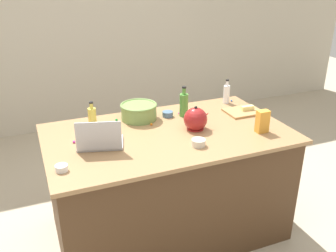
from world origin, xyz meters
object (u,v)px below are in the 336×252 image
object	(u,v)px
bottle_oil	(92,117)
ramekin_wide	(62,168)
cutting_board	(243,112)
ramekin_small	(199,143)
kettle	(196,119)
laptop	(100,141)
bottle_vinegar	(227,94)
bottle_olive	(184,104)
butter_stick_left	(247,108)
candy_bag	(262,121)
ramekin_medium	(168,114)
mixing_bowl_large	(139,111)

from	to	relation	value
bottle_oil	ramekin_wide	bearing A→B (deg)	-117.55
cutting_board	ramekin_small	world-z (taller)	ramekin_small
kettle	ramekin_small	bearing A→B (deg)	-111.58
laptop	bottle_vinegar	distance (m)	1.33
bottle_olive	butter_stick_left	xyz separation A→B (m)	(0.54, -0.12, -0.07)
laptop	candy_bag	bearing A→B (deg)	-10.11
bottle_vinegar	cutting_board	bearing A→B (deg)	-86.59
bottle_vinegar	ramekin_medium	size ratio (longest dim) A/B	2.51
mixing_bowl_large	kettle	bearing A→B (deg)	-46.22
laptop	butter_stick_left	xyz separation A→B (m)	(1.30, 0.18, -0.01)
mixing_bowl_large	ramekin_wide	xyz separation A→B (m)	(-0.69, -0.61, -0.05)
ramekin_medium	ramekin_wide	bearing A→B (deg)	-148.46
mixing_bowl_large	ramekin_small	size ratio (longest dim) A/B	3.05
cutting_board	ramekin_medium	world-z (taller)	ramekin_medium
mixing_bowl_large	bottle_oil	xyz separation A→B (m)	(-0.38, -0.00, 0.01)
bottle_oil	candy_bag	distance (m)	1.29
kettle	bottle_olive	bearing A→B (deg)	84.39
butter_stick_left	ramekin_wide	size ratio (longest dim) A/B	1.42
bottle_oil	bottle_olive	bearing A→B (deg)	-5.75
bottle_vinegar	kettle	size ratio (longest dim) A/B	1.03
kettle	butter_stick_left	size ratio (longest dim) A/B	1.94
butter_stick_left	kettle	bearing A→B (deg)	-164.79
ramekin_medium	ramekin_wide	xyz separation A→B (m)	(-0.93, -0.57, -0.00)
ramekin_wide	bottle_vinegar	bearing A→B (deg)	23.61
bottle_vinegar	cutting_board	world-z (taller)	bottle_vinegar
bottle_vinegar	kettle	xyz separation A→B (m)	(-0.51, -0.42, -0.01)
ramekin_medium	candy_bag	bearing A→B (deg)	-45.63
candy_bag	mixing_bowl_large	bearing A→B (deg)	142.80
mixing_bowl_large	butter_stick_left	xyz separation A→B (m)	(0.90, -0.20, -0.03)
bottle_olive	ramekin_wide	xyz separation A→B (m)	(-1.06, -0.53, -0.08)
bottle_olive	butter_stick_left	distance (m)	0.56
bottle_oil	ramekin_wide	distance (m)	0.69
bottle_olive	candy_bag	bearing A→B (deg)	-51.33
ramekin_small	bottle_oil	bearing A→B (deg)	134.64
bottle_vinegar	ramekin_small	size ratio (longest dim) A/B	2.25
mixing_bowl_large	bottle_oil	world-z (taller)	bottle_oil
mixing_bowl_large	bottle_vinegar	xyz separation A→B (m)	(0.85, 0.07, 0.02)
butter_stick_left	ramekin_small	bearing A→B (deg)	-147.99
ramekin_wide	bottle_oil	bearing A→B (deg)	62.45
butter_stick_left	ramekin_wide	distance (m)	1.64
ramekin_small	ramekin_medium	world-z (taller)	ramekin_small
laptop	bottle_olive	world-z (taller)	bottle_olive
cutting_board	ramekin_wide	world-z (taller)	ramekin_wide
ramekin_medium	bottle_olive	bearing A→B (deg)	-16.47
bottle_oil	bottle_vinegar	xyz separation A→B (m)	(1.22, 0.07, 0.01)
bottle_oil	candy_bag	xyz separation A→B (m)	(1.15, -0.59, 0.01)
laptop	kettle	world-z (taller)	laptop
butter_stick_left	ramekin_small	xyz separation A→B (m)	(-0.67, -0.42, -0.01)
bottle_olive	kettle	xyz separation A→B (m)	(-0.03, -0.28, -0.02)
bottle_oil	bottle_vinegar	world-z (taller)	bottle_vinegar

